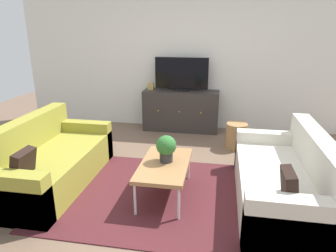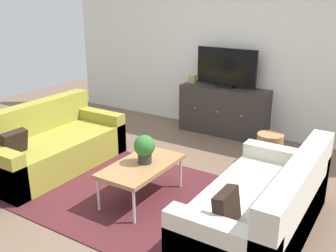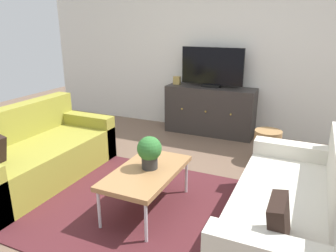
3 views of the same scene
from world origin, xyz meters
name	(u,v)px [view 1 (image 1 of 3)]	position (x,y,z in m)	size (l,w,h in m)	color
ground_plane	(161,188)	(0.00, 0.00, 0.00)	(10.00, 10.00, 0.00)	brown
wall_back	(187,57)	(0.00, 2.55, 1.35)	(6.40, 0.12, 2.70)	silver
area_rug	(158,194)	(0.00, -0.15, 0.01)	(2.50, 1.90, 0.01)	#4C1E23
couch_left_side	(46,163)	(-1.44, -0.10, 0.27)	(0.89, 1.84, 0.81)	olive
couch_right_side	(289,183)	(1.44, -0.10, 0.27)	(0.89, 1.84, 0.81)	beige
coffee_table	(165,166)	(0.08, -0.15, 0.38)	(0.54, 0.97, 0.41)	#A37547
potted_plant	(166,147)	(0.09, -0.10, 0.59)	(0.23, 0.23, 0.31)	#2D2D2D
tv_console	(181,110)	(-0.07, 2.27, 0.38)	(1.40, 0.47, 0.75)	#332D2B
flat_screen_tv	(182,74)	(-0.07, 2.29, 1.06)	(0.98, 0.16, 0.61)	black
mantel_clock	(151,86)	(-0.64, 2.27, 0.82)	(0.11, 0.07, 0.13)	tan
wicker_basket	(236,136)	(0.95, 1.50, 0.21)	(0.34, 0.34, 0.41)	#9E7547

